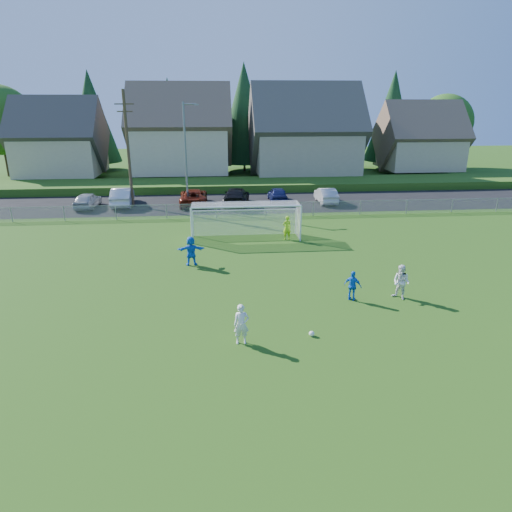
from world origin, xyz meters
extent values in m
plane|color=#193D0C|center=(0.00, 0.00, 0.00)|extent=(160.00, 160.00, 0.00)
plane|color=black|center=(0.00, 27.50, 0.01)|extent=(60.00, 60.00, 0.00)
cube|color=#1E420F|center=(0.00, 35.00, 0.40)|extent=(70.00, 6.00, 0.80)
sphere|color=white|center=(1.72, 1.84, 0.11)|extent=(0.22, 0.22, 0.22)
imported|color=silver|center=(-1.15, 1.54, 0.82)|extent=(0.60, 0.39, 1.63)
imported|color=silver|center=(6.72, 5.11, 0.85)|extent=(1.03, 1.05, 1.70)
imported|color=blue|center=(4.37, 5.16, 0.73)|extent=(0.91, 0.77, 1.46)
imported|color=blue|center=(-3.52, 10.83, 0.86)|extent=(1.62, 0.60, 1.72)
imported|color=#AAEA1B|center=(2.78, 15.39, 0.83)|extent=(0.68, 0.53, 1.67)
imported|color=#9B9EA2|center=(-13.38, 26.68, 0.69)|extent=(1.83, 4.13, 1.38)
imported|color=silver|center=(-10.46, 27.41, 0.81)|extent=(2.11, 5.06, 1.63)
imported|color=#621A0B|center=(-4.02, 27.07, 0.74)|extent=(2.59, 5.37, 1.47)
imported|color=black|center=(-0.16, 26.68, 0.78)|extent=(2.85, 5.61, 1.56)
imported|color=#151B4B|center=(3.81, 27.77, 0.70)|extent=(1.74, 4.12, 1.39)
imported|color=#B2B2B2|center=(8.25, 26.89, 0.70)|extent=(1.54, 4.28, 1.40)
cylinder|color=white|center=(-3.65, 15.00, 1.22)|extent=(0.12, 0.12, 2.44)
cylinder|color=white|center=(3.65, 15.00, 1.22)|extent=(0.12, 0.12, 2.44)
cylinder|color=white|center=(0.00, 15.00, 2.44)|extent=(7.30, 0.12, 0.12)
cylinder|color=white|center=(-3.65, 16.80, 0.90)|extent=(0.08, 0.08, 1.80)
cylinder|color=white|center=(3.65, 16.80, 0.90)|extent=(0.08, 0.08, 1.80)
cylinder|color=white|center=(0.00, 16.80, 1.80)|extent=(7.30, 0.08, 0.08)
cube|color=silver|center=(0.00, 16.80, 0.90)|extent=(7.30, 0.02, 1.80)
cube|color=silver|center=(-3.65, 15.90, 1.22)|extent=(0.02, 1.80, 2.44)
cube|color=silver|center=(3.65, 15.90, 1.22)|extent=(0.02, 1.80, 2.44)
cube|color=silver|center=(0.00, 15.90, 2.44)|extent=(7.30, 1.80, 0.02)
cube|color=gray|center=(0.00, 22.00, 1.18)|extent=(52.00, 0.03, 0.03)
cube|color=gray|center=(0.00, 22.00, 0.60)|extent=(52.00, 0.02, 1.14)
cylinder|color=gray|center=(0.00, 22.00, 0.60)|extent=(0.06, 0.06, 1.20)
cylinder|color=slate|center=(-4.50, 26.00, 4.50)|extent=(0.18, 0.18, 9.00)
cylinder|color=slate|center=(-4.00, 26.00, 8.80)|extent=(1.20, 0.12, 0.12)
cube|color=slate|center=(-3.40, 26.00, 8.75)|extent=(0.36, 0.18, 0.12)
cylinder|color=#473321|center=(-9.50, 27.00, 5.00)|extent=(0.26, 0.26, 10.00)
cube|color=#473321|center=(-9.50, 27.00, 8.80)|extent=(1.60, 0.10, 0.10)
cube|color=#473321|center=(-9.50, 27.00, 8.20)|extent=(1.30, 0.10, 0.10)
cube|color=tan|center=(-20.00, 42.00, 3.05)|extent=(9.00, 8.00, 4.50)
pyramid|color=#423D38|center=(-20.00, 42.00, 9.71)|extent=(9.90, 8.80, 4.41)
cube|color=#C6B58E|center=(-6.00, 43.00, 3.55)|extent=(11.00, 9.00, 5.50)
pyramid|color=brown|center=(-6.00, 43.00, 11.26)|extent=(12.10, 9.90, 4.96)
cube|color=tan|center=(9.00, 42.00, 3.30)|extent=(12.00, 10.00, 5.00)
pyramid|color=#4C473F|center=(9.00, 42.00, 11.32)|extent=(13.20, 11.00, 5.52)
cube|color=tan|center=(24.00, 43.00, 2.80)|extent=(9.00, 8.00, 4.00)
pyramid|color=brown|center=(24.00, 43.00, 9.21)|extent=(9.90, 8.80, 4.41)
cylinder|color=#382616|center=(-28.00, 46.00, 1.98)|extent=(0.36, 0.36, 3.96)
cylinder|color=#382616|center=(-18.00, 50.00, 0.60)|extent=(0.30, 0.30, 1.20)
cone|color=#143819|center=(-18.00, 50.00, 7.05)|extent=(6.76, 6.76, 11.70)
cylinder|color=#382616|center=(-8.00, 51.00, 0.60)|extent=(0.30, 0.30, 1.20)
cone|color=#143819|center=(-8.00, 51.00, 6.60)|extent=(6.24, 6.24, 10.80)
cylinder|color=#382616|center=(2.00, 48.00, 0.60)|extent=(0.30, 0.30, 1.20)
cone|color=#143819|center=(2.00, 48.00, 7.50)|extent=(7.28, 7.28, 12.60)
cylinder|color=#382616|center=(12.00, 50.00, 1.98)|extent=(0.36, 0.36, 3.96)
sphere|color=#2B5B19|center=(12.00, 50.00, 6.82)|extent=(8.36, 8.36, 8.36)
cylinder|color=#382616|center=(22.00, 48.00, 0.60)|extent=(0.30, 0.30, 1.20)
cone|color=#143819|center=(22.00, 48.00, 7.05)|extent=(6.76, 6.76, 11.70)
cylinder|color=#382616|center=(30.00, 49.00, 1.80)|extent=(0.36, 0.36, 3.60)
sphere|color=#2B5B19|center=(30.00, 49.00, 6.20)|extent=(7.60, 7.60, 7.60)
camera|label=1|loc=(-2.00, -14.39, 9.08)|focal=32.00mm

